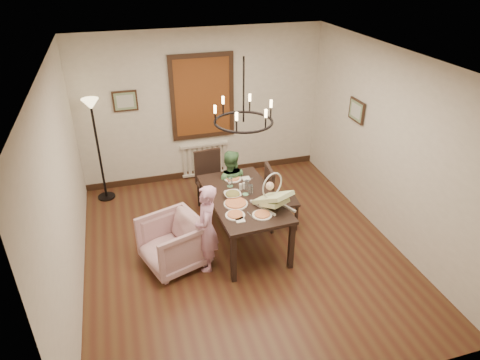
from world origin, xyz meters
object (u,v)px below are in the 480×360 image
chair_far (212,182)px  floor_lamp (99,152)px  chair_right (282,196)px  baby_bouncer (273,196)px  seated_man (230,191)px  elderly_woman (207,235)px  drinking_glass (250,189)px  dining_table (243,202)px  armchair (173,243)px

chair_far → floor_lamp: floor_lamp is taller
chair_far → chair_right: 1.22m
baby_bouncer → seated_man: bearing=81.2°
chair_right → baby_bouncer: size_ratio=1.99×
elderly_woman → baby_bouncer: bearing=107.7°
seated_man → drinking_glass: 0.78m
elderly_woman → baby_bouncer: baby_bouncer is taller
baby_bouncer → drinking_glass: (-0.19, 0.43, -0.10)m
dining_table → seated_man: 0.74m
dining_table → chair_right: chair_right is taller
chair_far → seated_man: bearing=-62.2°
drinking_glass → floor_lamp: floor_lamp is taller
dining_table → armchair: bearing=-171.0°
chair_far → baby_bouncer: 1.59m
dining_table → seated_man: bearing=87.6°
elderly_woman → baby_bouncer: size_ratio=1.98×
chair_far → drinking_glass: size_ratio=6.75×
chair_right → elderly_woman: (-1.35, -0.67, -0.00)m
dining_table → chair_right: (0.71, 0.25, -0.18)m
drinking_glass → floor_lamp: 2.84m
armchair → dining_table: bearing=83.0°
dining_table → chair_right: 0.78m
chair_right → seated_man: (-0.72, 0.46, -0.04)m
baby_bouncer → floor_lamp: bearing=109.6°
dining_table → armchair: dining_table is taller
elderly_woman → floor_lamp: 2.74m
baby_bouncer → chair_far: bearing=85.9°
floor_lamp → dining_table: bearing=-44.5°
floor_lamp → armchair: bearing=-67.8°
chair_far → chair_right: (0.94, -0.78, 0.02)m
baby_bouncer → drinking_glass: size_ratio=3.49×
dining_table → elderly_woman: 0.78m
chair_right → drinking_glass: (-0.59, -0.20, 0.34)m
dining_table → floor_lamp: floor_lamp is taller
drinking_glass → baby_bouncer: bearing=-66.6°
chair_far → baby_bouncer: (0.54, -1.42, 0.45)m
armchair → floor_lamp: size_ratio=0.45×
chair_far → baby_bouncer: size_ratio=1.93×
chair_right → armchair: (-1.80, -0.48, -0.17)m
drinking_glass → floor_lamp: bearing=137.8°
dining_table → elderly_woman: bearing=-149.9°
elderly_woman → chair_far: bearing=-179.8°
chair_far → baby_bouncer: baby_bouncer is taller
armchair → drinking_glass: 1.35m
elderly_woman → seated_man: 1.29m
chair_right → baby_bouncer: (-0.40, -0.64, 0.44)m
seated_man → drinking_glass: (0.13, -0.67, 0.37)m
dining_table → baby_bouncer: 0.56m
elderly_woman → seated_man: elderly_woman is taller
seated_man → baby_bouncer: bearing=123.5°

